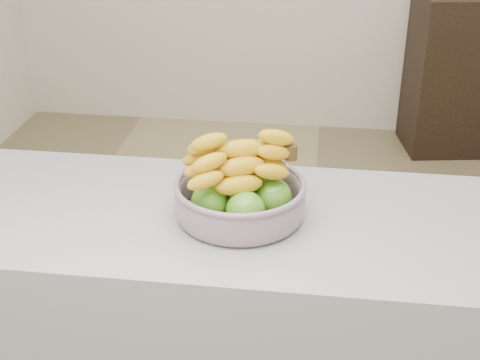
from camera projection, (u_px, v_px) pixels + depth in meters
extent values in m
plane|color=#99895E|center=(306.00, 312.00, 2.75)|extent=(4.00, 4.00, 0.00)
cube|color=#9FA1A8|center=(300.00, 360.00, 1.85)|extent=(2.00, 0.60, 0.90)
cube|color=black|center=(455.00, 74.00, 4.00)|extent=(0.59, 0.50, 0.95)
cylinder|color=#9CADBB|center=(240.00, 213.00, 1.66)|extent=(0.28, 0.28, 0.01)
torus|color=#9CADBB|center=(240.00, 184.00, 1.62)|extent=(0.32, 0.32, 0.02)
sphere|color=#3A8316|center=(246.00, 211.00, 1.57)|extent=(0.09, 0.09, 0.09)
sphere|color=#3A8316|center=(273.00, 197.00, 1.63)|extent=(0.09, 0.09, 0.09)
sphere|color=#3A8316|center=(254.00, 181.00, 1.70)|extent=(0.09, 0.09, 0.09)
sphere|color=#3A8316|center=(217.00, 184.00, 1.69)|extent=(0.09, 0.09, 0.09)
sphere|color=#3A8316|center=(210.00, 202.00, 1.60)|extent=(0.09, 0.09, 0.09)
ellipsoid|color=yellow|center=(239.00, 185.00, 1.57)|extent=(0.21, 0.13, 0.05)
ellipsoid|color=yellow|center=(236.00, 175.00, 1.61)|extent=(0.21, 0.11, 0.05)
ellipsoid|color=yellow|center=(232.00, 166.00, 1.66)|extent=(0.21, 0.08, 0.05)
ellipsoid|color=yellow|center=(242.00, 166.00, 1.57)|extent=(0.20, 0.14, 0.05)
ellipsoid|color=yellow|center=(238.00, 156.00, 1.62)|extent=(0.21, 0.07, 0.05)
ellipsoid|color=yellow|center=(243.00, 149.00, 1.58)|extent=(0.21, 0.11, 0.05)
cylinder|color=#3D2D13|center=(291.00, 152.00, 1.61)|extent=(0.03, 0.03, 0.04)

